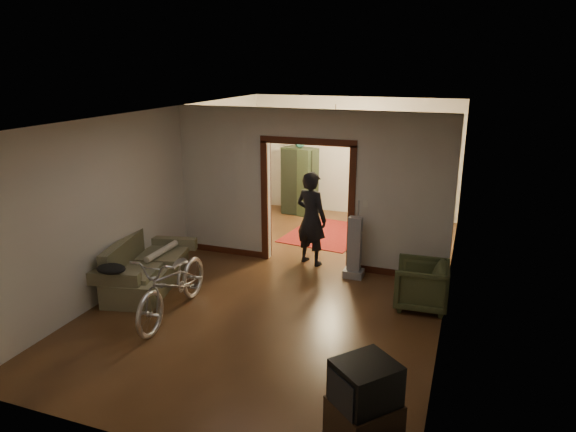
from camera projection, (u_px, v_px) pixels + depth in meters
The scene contains 24 objects.
floor at pixel (294, 278), 8.82m from camera, with size 5.00×8.50×0.01m, color #3E2413.
ceiling at pixel (295, 113), 8.01m from camera, with size 5.00×8.50×0.01m, color white.
wall_back at pixel (353, 156), 12.24m from camera, with size 5.00×0.02×2.80m, color beige.
wall_left at pixel (163, 187), 9.24m from camera, with size 0.02×8.50×2.80m, color beige.
wall_right at pixel (453, 214), 7.60m from camera, with size 0.02×8.50×2.80m, color beige.
partition_wall at pixel (308, 189), 9.09m from camera, with size 5.00×0.14×2.80m, color beige.
door_casing at pixel (308, 205), 9.18m from camera, with size 1.74×0.20×2.32m, color #3E190E.
far_window at pixel (382, 152), 11.93m from camera, with size 0.98×0.06×1.28m, color black.
chandelier at pixel (335, 124), 10.39m from camera, with size 0.24×0.24×0.24m, color #FFE0A5.
light_switch at pixel (366, 204), 8.72m from camera, with size 0.08×0.01×0.12m, color silver.
sofa at pixel (147, 263), 8.37m from camera, with size 0.82×1.82×0.84m, color brown.
rolled_paper at pixel (162, 251), 8.57m from camera, with size 0.11×0.11×0.86m, color beige.
jacket at pixel (111, 269), 7.46m from camera, with size 0.45×0.34×0.13m, color black.
bicycle at pixel (173, 283), 7.39m from camera, with size 0.67×1.93×1.01m, color silver.
armchair at pixel (421, 285), 7.70m from camera, with size 0.76×0.78×0.71m, color #3E4627.
tv_stand at pixel (363, 425), 4.86m from camera, with size 0.58×0.53×0.53m, color black.
crt_tv at pixel (365, 385), 4.74m from camera, with size 0.54×0.49×0.47m, color black.
vacuum at pixel (354, 247), 8.71m from camera, with size 0.33×0.27×1.09m, color gray.
person at pixel (311, 218), 9.24m from camera, with size 0.63×0.41×1.72m, color black.
oriental_rug at pixel (326, 233), 11.09m from camera, with size 1.49×1.96×0.01m, color maroon.
locker at pixel (300, 181), 12.35m from camera, with size 0.81×0.45×1.62m, color #222E1B.
globe at pixel (300, 134), 12.03m from camera, with size 0.26×0.26×0.26m, color #1E5972.
desk at pixel (390, 207), 11.71m from camera, with size 1.02×0.57×0.75m, color #331C11.
desk_chair at pixel (365, 211), 11.35m from camera, with size 0.36×0.36×0.81m, color #331C11.
Camera 1 is at (2.69, -7.68, 3.57)m, focal length 32.00 mm.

